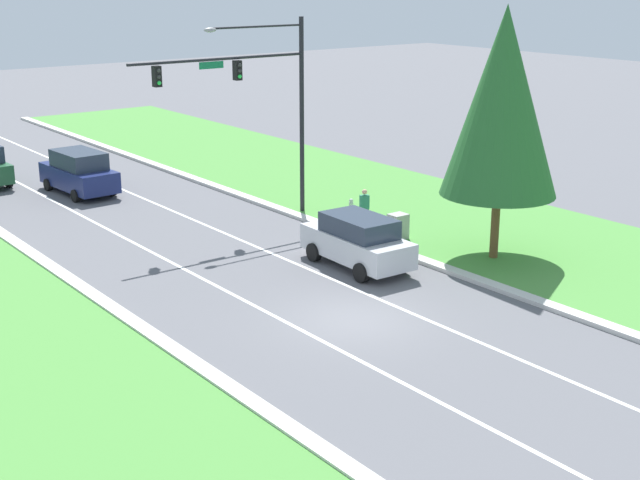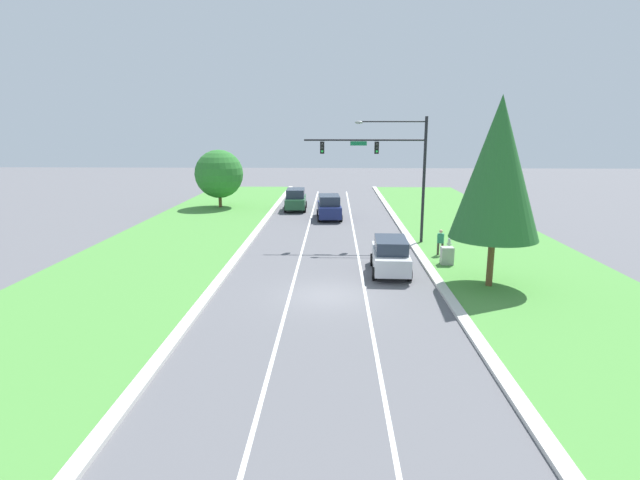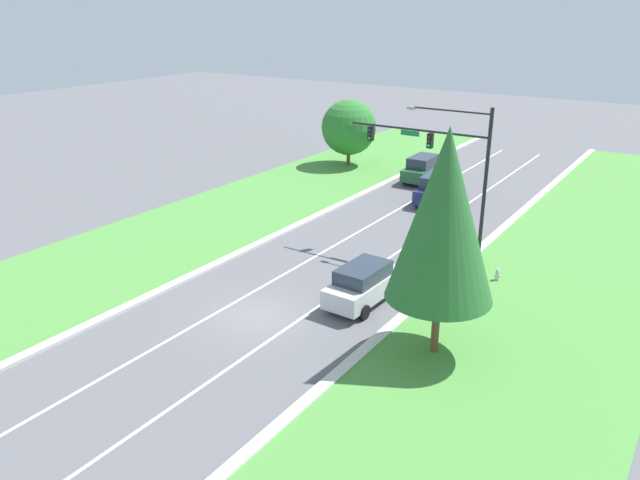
{
  "view_description": "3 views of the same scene",
  "coord_description": "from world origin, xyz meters",
  "px_view_note": "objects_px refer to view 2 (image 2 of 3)",
  "views": [
    {
      "loc": [
        -16.43,
        -19.86,
        10.37
      ],
      "look_at": [
        1.84,
        4.15,
        1.25
      ],
      "focal_mm": 50.0,
      "sensor_mm": 36.0,
      "label": 1
    },
    {
      "loc": [
        0.3,
        -22.56,
        7.71
      ],
      "look_at": [
        -0.53,
        5.63,
        1.44
      ],
      "focal_mm": 28.0,
      "sensor_mm": 36.0,
      "label": 2
    },
    {
      "loc": [
        16.4,
        -19.68,
        13.38
      ],
      "look_at": [
        -1.0,
        6.76,
        1.4
      ],
      "focal_mm": 35.0,
      "sensor_mm": 36.0,
      "label": 3
    }
  ],
  "objects_px": {
    "silver_suv": "(390,255)",
    "forest_suv": "(296,199)",
    "fire_hydrant": "(449,243)",
    "conifer_near_right_tree": "(498,168)",
    "oak_near_left_tree": "(219,174)",
    "traffic_signal_mast": "(391,160)",
    "pedestrian": "(440,242)",
    "utility_cabinet": "(447,256)",
    "navy_suv": "(329,207)"
  },
  "relations": [
    {
      "from": "silver_suv",
      "to": "forest_suv",
      "type": "xyz_separation_m",
      "value": [
        -6.85,
        21.68,
        0.05
      ]
    },
    {
      "from": "fire_hydrant",
      "to": "conifer_near_right_tree",
      "type": "height_order",
      "value": "conifer_near_right_tree"
    },
    {
      "from": "silver_suv",
      "to": "oak_near_left_tree",
      "type": "bearing_deg",
      "value": 124.53
    },
    {
      "from": "forest_suv",
      "to": "conifer_near_right_tree",
      "type": "relative_size",
      "value": 0.52
    },
    {
      "from": "traffic_signal_mast",
      "to": "pedestrian",
      "type": "bearing_deg",
      "value": -52.55
    },
    {
      "from": "forest_suv",
      "to": "oak_near_left_tree",
      "type": "bearing_deg",
      "value": 169.45
    },
    {
      "from": "traffic_signal_mast",
      "to": "silver_suv",
      "type": "distance_m",
      "value": 8.81
    },
    {
      "from": "traffic_signal_mast",
      "to": "utility_cabinet",
      "type": "xyz_separation_m",
      "value": [
        2.74,
        -5.82,
        -5.13
      ]
    },
    {
      "from": "utility_cabinet",
      "to": "fire_hydrant",
      "type": "xyz_separation_m",
      "value": [
        1.09,
        4.31,
        -0.2
      ]
    },
    {
      "from": "silver_suv",
      "to": "fire_hydrant",
      "type": "xyz_separation_m",
      "value": [
        4.54,
        5.92,
        -0.66
      ]
    },
    {
      "from": "silver_suv",
      "to": "conifer_near_right_tree",
      "type": "height_order",
      "value": "conifer_near_right_tree"
    },
    {
      "from": "traffic_signal_mast",
      "to": "oak_near_left_tree",
      "type": "bearing_deg",
      "value": 134.62
    },
    {
      "from": "traffic_signal_mast",
      "to": "navy_suv",
      "type": "height_order",
      "value": "traffic_signal_mast"
    },
    {
      "from": "silver_suv",
      "to": "utility_cabinet",
      "type": "bearing_deg",
      "value": 27.15
    },
    {
      "from": "traffic_signal_mast",
      "to": "fire_hydrant",
      "type": "distance_m",
      "value": 6.74
    },
    {
      "from": "utility_cabinet",
      "to": "oak_near_left_tree",
      "type": "bearing_deg",
      "value": 130.22
    },
    {
      "from": "forest_suv",
      "to": "utility_cabinet",
      "type": "height_order",
      "value": "forest_suv"
    },
    {
      "from": "silver_suv",
      "to": "fire_hydrant",
      "type": "relative_size",
      "value": 6.75
    },
    {
      "from": "forest_suv",
      "to": "fire_hydrant",
      "type": "relative_size",
      "value": 6.95
    },
    {
      "from": "navy_suv",
      "to": "conifer_near_right_tree",
      "type": "relative_size",
      "value": 0.53
    },
    {
      "from": "conifer_near_right_tree",
      "to": "oak_near_left_tree",
      "type": "distance_m",
      "value": 31.84
    },
    {
      "from": "conifer_near_right_tree",
      "to": "oak_near_left_tree",
      "type": "height_order",
      "value": "conifer_near_right_tree"
    },
    {
      "from": "navy_suv",
      "to": "fire_hydrant",
      "type": "relative_size",
      "value": 7.06
    },
    {
      "from": "traffic_signal_mast",
      "to": "forest_suv",
      "type": "relative_size",
      "value": 1.76
    },
    {
      "from": "traffic_signal_mast",
      "to": "forest_suv",
      "type": "height_order",
      "value": "traffic_signal_mast"
    },
    {
      "from": "traffic_signal_mast",
      "to": "forest_suv",
      "type": "bearing_deg",
      "value": 117.94
    },
    {
      "from": "navy_suv",
      "to": "oak_near_left_tree",
      "type": "relative_size",
      "value": 0.86
    },
    {
      "from": "forest_suv",
      "to": "conifer_near_right_tree",
      "type": "bearing_deg",
      "value": -66.04
    },
    {
      "from": "fire_hydrant",
      "to": "conifer_near_right_tree",
      "type": "xyz_separation_m",
      "value": [
        0.14,
        -8.29,
        5.56
      ]
    },
    {
      "from": "forest_suv",
      "to": "utility_cabinet",
      "type": "distance_m",
      "value": 22.56
    },
    {
      "from": "traffic_signal_mast",
      "to": "pedestrian",
      "type": "distance_m",
      "value": 6.61
    },
    {
      "from": "traffic_signal_mast",
      "to": "silver_suv",
      "type": "xyz_separation_m",
      "value": [
        -0.7,
        -7.43,
        -4.67
      ]
    },
    {
      "from": "forest_suv",
      "to": "pedestrian",
      "type": "bearing_deg",
      "value": -61.61
    },
    {
      "from": "fire_hydrant",
      "to": "oak_near_left_tree",
      "type": "bearing_deg",
      "value": 138.37
    },
    {
      "from": "utility_cabinet",
      "to": "conifer_near_right_tree",
      "type": "relative_size",
      "value": 0.12
    },
    {
      "from": "fire_hydrant",
      "to": "oak_near_left_tree",
      "type": "distance_m",
      "value": 25.71
    },
    {
      "from": "navy_suv",
      "to": "forest_suv",
      "type": "relative_size",
      "value": 1.02
    },
    {
      "from": "pedestrian",
      "to": "traffic_signal_mast",
      "type": "bearing_deg",
      "value": -29.67
    },
    {
      "from": "traffic_signal_mast",
      "to": "silver_suv",
      "type": "height_order",
      "value": "traffic_signal_mast"
    },
    {
      "from": "navy_suv",
      "to": "pedestrian",
      "type": "relative_size",
      "value": 2.93
    },
    {
      "from": "pedestrian",
      "to": "oak_near_left_tree",
      "type": "distance_m",
      "value": 26.39
    },
    {
      "from": "traffic_signal_mast",
      "to": "conifer_near_right_tree",
      "type": "distance_m",
      "value": 10.58
    },
    {
      "from": "utility_cabinet",
      "to": "fire_hydrant",
      "type": "height_order",
      "value": "utility_cabinet"
    },
    {
      "from": "utility_cabinet",
      "to": "conifer_near_right_tree",
      "type": "xyz_separation_m",
      "value": [
        1.23,
        -3.99,
        5.35
      ]
    },
    {
      "from": "traffic_signal_mast",
      "to": "conifer_near_right_tree",
      "type": "relative_size",
      "value": 0.92
    },
    {
      "from": "fire_hydrant",
      "to": "navy_suv",
      "type": "bearing_deg",
      "value": 126.33
    },
    {
      "from": "pedestrian",
      "to": "navy_suv",
      "type": "bearing_deg",
      "value": -38.92
    },
    {
      "from": "traffic_signal_mast",
      "to": "pedestrian",
      "type": "height_order",
      "value": "traffic_signal_mast"
    },
    {
      "from": "fire_hydrant",
      "to": "oak_near_left_tree",
      "type": "xyz_separation_m",
      "value": [
        -19.08,
        16.96,
        3.04
      ]
    },
    {
      "from": "navy_suv",
      "to": "utility_cabinet",
      "type": "relative_size",
      "value": 4.51
    }
  ]
}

